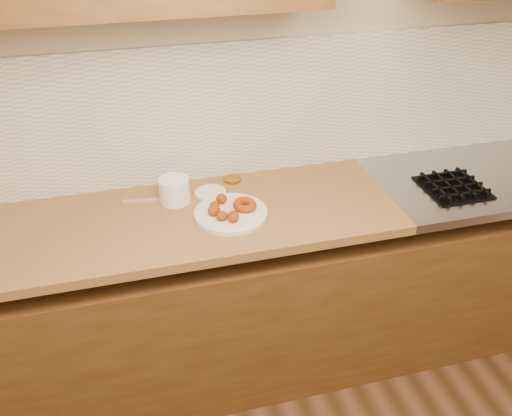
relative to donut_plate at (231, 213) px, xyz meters
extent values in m
cube|color=#C3B797|center=(0.19, 0.35, 0.44)|extent=(4.00, 0.02, 2.70)
cube|color=brown|center=(0.19, 0.04, -0.52)|extent=(3.60, 0.60, 0.77)
cube|color=brown|center=(-0.46, 0.04, -0.03)|extent=(2.30, 0.62, 0.04)
cube|color=#9EA0A5|center=(1.34, 0.04, -0.03)|extent=(1.30, 0.62, 0.04)
cube|color=beige|center=(0.19, 0.34, 0.29)|extent=(3.60, 0.02, 0.60)
cube|color=black|center=(0.99, -0.04, -0.01)|extent=(0.26, 0.26, 0.01)
cube|color=black|center=(0.90, -0.04, 0.01)|extent=(0.01, 0.24, 0.02)
cube|color=black|center=(0.99, -0.13, 0.01)|extent=(0.24, 0.01, 0.02)
cube|color=black|center=(0.96, -0.04, 0.01)|extent=(0.01, 0.24, 0.02)
cube|color=black|center=(0.99, -0.07, 0.01)|extent=(0.24, 0.01, 0.02)
cube|color=black|center=(1.02, -0.04, 0.01)|extent=(0.01, 0.24, 0.02)
cube|color=black|center=(0.99, -0.01, 0.01)|extent=(0.24, 0.01, 0.02)
cube|color=black|center=(1.08, -0.04, 0.01)|extent=(0.01, 0.24, 0.02)
cube|color=black|center=(0.99, 0.05, 0.01)|extent=(0.24, 0.01, 0.02)
cylinder|color=silver|center=(0.00, 0.00, 0.00)|extent=(0.30, 0.30, 0.02)
torus|color=#8F3B06|center=(0.06, 0.01, 0.03)|extent=(0.13, 0.13, 0.04)
ellipsoid|color=#8F3B06|center=(-0.06, 0.03, 0.03)|extent=(0.06, 0.06, 0.04)
ellipsoid|color=#8F3B06|center=(-0.07, -0.01, 0.03)|extent=(0.06, 0.06, 0.05)
ellipsoid|color=#8F3B06|center=(-0.05, -0.05, 0.03)|extent=(0.06, 0.06, 0.04)
ellipsoid|color=#8F3B06|center=(0.00, -0.07, 0.03)|extent=(0.06, 0.07, 0.04)
ellipsoid|color=#8F3B06|center=(-0.02, 0.07, 0.03)|extent=(0.05, 0.05, 0.04)
cylinder|color=white|center=(-0.20, 0.17, 0.04)|extent=(0.16, 0.16, 0.11)
cylinder|color=silver|center=(-0.05, 0.19, 0.00)|extent=(0.16, 0.16, 0.01)
cylinder|color=#9E6A1F|center=(0.07, 0.28, 0.00)|extent=(0.09, 0.09, 0.01)
cube|color=#A27B55|center=(-0.33, 0.19, 0.00)|extent=(0.18, 0.05, 0.01)
camera|label=1|loc=(-0.37, -1.80, 1.18)|focal=38.00mm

